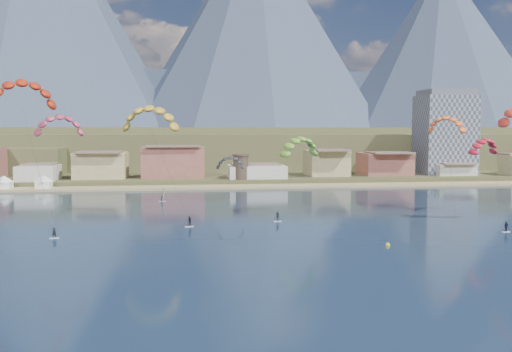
{
  "coord_description": "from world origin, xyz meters",
  "views": [
    {
      "loc": [
        -13.28,
        -74.34,
        18.97
      ],
      "look_at": [
        0.0,
        32.0,
        10.0
      ],
      "focal_mm": 38.95,
      "sensor_mm": 36.0,
      "label": 1
    }
  ],
  "objects_px": {
    "kitesurfer_yellow": "(150,115)",
    "buoy": "(388,245)",
    "apartment_tower": "(445,133)",
    "watchtower": "(241,167)",
    "kitesurfer_green": "(299,144)",
    "kitesurfer_red": "(22,90)",
    "windsurfer": "(163,197)"
  },
  "relations": [
    {
      "from": "apartment_tower",
      "to": "kitesurfer_yellow",
      "type": "bearing_deg",
      "value": -143.88
    },
    {
      "from": "kitesurfer_red",
      "to": "apartment_tower",
      "type": "bearing_deg",
      "value": 34.34
    },
    {
      "from": "apartment_tower",
      "to": "kitesurfer_red",
      "type": "bearing_deg",
      "value": -145.66
    },
    {
      "from": "kitesurfer_yellow",
      "to": "buoy",
      "type": "distance_m",
      "value": 60.17
    },
    {
      "from": "kitesurfer_yellow",
      "to": "kitesurfer_green",
      "type": "xyz_separation_m",
      "value": [
        32.9,
        -2.94,
        -6.52
      ]
    },
    {
      "from": "windsurfer",
      "to": "kitesurfer_yellow",
      "type": "bearing_deg",
      "value": -93.45
    },
    {
      "from": "apartment_tower",
      "to": "kitesurfer_green",
      "type": "relative_size",
      "value": 1.63
    },
    {
      "from": "watchtower",
      "to": "buoy",
      "type": "distance_m",
      "value": 103.42
    },
    {
      "from": "apartment_tower",
      "to": "kitesurfer_green",
      "type": "distance_m",
      "value": 108.82
    },
    {
      "from": "kitesurfer_green",
      "to": "windsurfer",
      "type": "bearing_deg",
      "value": 140.66
    },
    {
      "from": "watchtower",
      "to": "apartment_tower",
      "type": "bearing_deg",
      "value": 9.93
    },
    {
      "from": "watchtower",
      "to": "windsurfer",
      "type": "relative_size",
      "value": 2.36
    },
    {
      "from": "apartment_tower",
      "to": "kitesurfer_red",
      "type": "xyz_separation_m",
      "value": [
        -130.01,
        -88.81,
        8.88
      ]
    },
    {
      "from": "kitesurfer_yellow",
      "to": "watchtower",
      "type": "bearing_deg",
      "value": 67.6
    },
    {
      "from": "kitesurfer_green",
      "to": "buoy",
      "type": "distance_m",
      "value": 39.77
    },
    {
      "from": "watchtower",
      "to": "kitesurfer_red",
      "type": "bearing_deg",
      "value": -123.76
    },
    {
      "from": "kitesurfer_red",
      "to": "kitesurfer_yellow",
      "type": "distance_m",
      "value": 26.76
    },
    {
      "from": "apartment_tower",
      "to": "buoy",
      "type": "bearing_deg",
      "value": -119.51
    },
    {
      "from": "apartment_tower",
      "to": "kitesurfer_red",
      "type": "distance_m",
      "value": 157.69
    },
    {
      "from": "apartment_tower",
      "to": "watchtower",
      "type": "bearing_deg",
      "value": -170.07
    },
    {
      "from": "watchtower",
      "to": "buoy",
      "type": "height_order",
      "value": "watchtower"
    },
    {
      "from": "kitesurfer_red",
      "to": "kitesurfer_green",
      "type": "xyz_separation_m",
      "value": [
        56.73,
        8.37,
        -10.98
      ]
    },
    {
      "from": "watchtower",
      "to": "kitesurfer_green",
      "type": "bearing_deg",
      "value": -84.22
    },
    {
      "from": "watchtower",
      "to": "windsurfer",
      "type": "height_order",
      "value": "watchtower"
    },
    {
      "from": "apartment_tower",
      "to": "kitesurfer_green",
      "type": "height_order",
      "value": "apartment_tower"
    },
    {
      "from": "kitesurfer_green",
      "to": "windsurfer",
      "type": "height_order",
      "value": "kitesurfer_green"
    },
    {
      "from": "apartment_tower",
      "to": "buoy",
      "type": "distance_m",
      "value": 134.75
    },
    {
      "from": "kitesurfer_yellow",
      "to": "windsurfer",
      "type": "relative_size",
      "value": 7.78
    },
    {
      "from": "watchtower",
      "to": "kitesurfer_red",
      "type": "distance_m",
      "value": 92.25
    },
    {
      "from": "kitesurfer_green",
      "to": "windsurfer",
      "type": "relative_size",
      "value": 5.4
    },
    {
      "from": "kitesurfer_red",
      "to": "buoy",
      "type": "height_order",
      "value": "kitesurfer_red"
    },
    {
      "from": "kitesurfer_yellow",
      "to": "windsurfer",
      "type": "bearing_deg",
      "value": 86.55
    }
  ]
}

